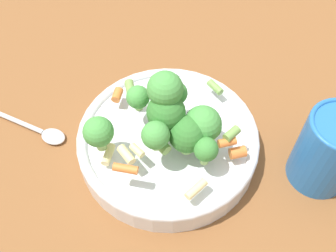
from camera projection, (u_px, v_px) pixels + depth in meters
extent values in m
plane|color=brown|center=(168.00, 149.00, 0.55)|extent=(3.00, 3.00, 0.00)
cylinder|color=silver|center=(168.00, 143.00, 0.54)|extent=(0.24, 0.24, 0.03)
torus|color=silver|center=(168.00, 136.00, 0.52)|extent=(0.24, 0.24, 0.01)
cylinder|color=#8CB766|center=(202.00, 136.00, 0.50)|extent=(0.02, 0.02, 0.02)
sphere|color=#479342|center=(203.00, 122.00, 0.48)|extent=(0.05, 0.05, 0.05)
cylinder|color=#8CB766|center=(165.00, 105.00, 0.48)|extent=(0.02, 0.02, 0.02)
sphere|color=#479342|center=(165.00, 89.00, 0.46)|extent=(0.04, 0.04, 0.04)
cylinder|color=#8CB766|center=(159.00, 146.00, 0.47)|extent=(0.01, 0.01, 0.01)
sphere|color=#479342|center=(159.00, 136.00, 0.45)|extent=(0.03, 0.03, 0.03)
cylinder|color=#8CB766|center=(101.00, 143.00, 0.48)|extent=(0.01, 0.01, 0.02)
sphere|color=#479342|center=(98.00, 132.00, 0.46)|extent=(0.04, 0.04, 0.04)
cylinder|color=#8CB766|center=(186.00, 146.00, 0.49)|extent=(0.02, 0.02, 0.01)
sphere|color=#33722D|center=(187.00, 134.00, 0.47)|extent=(0.05, 0.05, 0.05)
cylinder|color=#8CB766|center=(176.00, 103.00, 0.51)|extent=(0.01, 0.01, 0.01)
sphere|color=#3D8438|center=(176.00, 93.00, 0.49)|extent=(0.03, 0.03, 0.03)
cylinder|color=#8CB766|center=(205.00, 158.00, 0.48)|extent=(0.01, 0.01, 0.02)
sphere|color=#3D8438|center=(206.00, 149.00, 0.46)|extent=(0.03, 0.03, 0.03)
cylinder|color=#8CB766|center=(167.00, 129.00, 0.50)|extent=(0.02, 0.02, 0.03)
sphere|color=#33722D|center=(167.00, 112.00, 0.47)|extent=(0.05, 0.05, 0.05)
cylinder|color=#8CB766|center=(139.00, 106.00, 0.51)|extent=(0.01, 0.01, 0.01)
sphere|color=#479342|center=(138.00, 97.00, 0.50)|extent=(0.03, 0.03, 0.03)
cylinder|color=#8CB766|center=(208.00, 140.00, 0.49)|extent=(0.01, 0.01, 0.01)
sphere|color=#3D8438|center=(209.00, 130.00, 0.47)|extent=(0.03, 0.03, 0.03)
cylinder|color=#729E4C|center=(162.00, 146.00, 0.47)|extent=(0.02, 0.02, 0.01)
cylinder|color=orange|center=(227.00, 142.00, 0.47)|extent=(0.02, 0.02, 0.01)
cylinder|color=beige|center=(196.00, 189.00, 0.45)|extent=(0.02, 0.03, 0.01)
cylinder|color=beige|center=(108.00, 154.00, 0.49)|extent=(0.01, 0.03, 0.01)
cylinder|color=orange|center=(125.00, 169.00, 0.44)|extent=(0.03, 0.01, 0.01)
cylinder|color=#729E4C|center=(154.00, 121.00, 0.50)|extent=(0.02, 0.03, 0.01)
cylinder|color=#729E4C|center=(232.00, 133.00, 0.47)|extent=(0.02, 0.02, 0.01)
cylinder|color=orange|center=(238.00, 152.00, 0.49)|extent=(0.02, 0.02, 0.01)
cylinder|color=beige|center=(137.00, 150.00, 0.48)|extent=(0.02, 0.02, 0.01)
cylinder|color=beige|center=(126.00, 155.00, 0.47)|extent=(0.03, 0.02, 0.01)
cylinder|color=#729E4C|center=(215.00, 87.00, 0.55)|extent=(0.03, 0.02, 0.01)
cylinder|color=orange|center=(117.00, 95.00, 0.54)|extent=(0.01, 0.02, 0.01)
cylinder|color=#729E4C|center=(130.00, 89.00, 0.53)|extent=(0.02, 0.03, 0.01)
cylinder|color=#2366B2|center=(328.00, 151.00, 0.48)|extent=(0.08, 0.08, 0.11)
cylinder|color=silver|center=(5.00, 116.00, 0.58)|extent=(0.13, 0.02, 0.01)
ellipsoid|color=silver|center=(53.00, 137.00, 0.56)|extent=(0.04, 0.03, 0.01)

